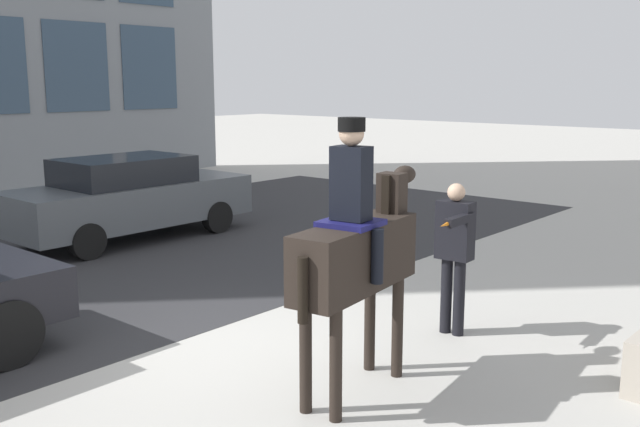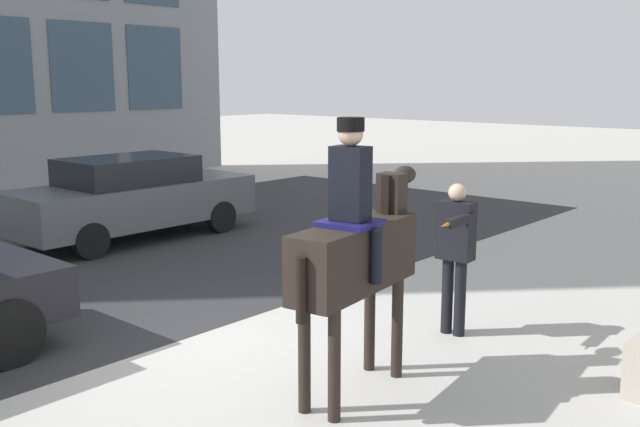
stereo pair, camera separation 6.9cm
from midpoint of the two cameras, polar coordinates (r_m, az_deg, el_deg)
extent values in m
plane|color=#B2AFA8|center=(7.93, -8.40, -10.65)|extent=(80.00, 80.00, 0.00)
cube|color=#2D2D30|center=(11.79, -23.74, -4.34)|extent=(22.29, 8.50, 0.01)
cube|color=#33475B|center=(21.46, -18.95, 11.05)|extent=(1.96, 0.02, 2.48)
cube|color=#33475B|center=(22.80, -13.54, 11.26)|extent=(1.96, 0.02, 2.48)
cube|color=black|center=(6.40, 2.51, -3.49)|extent=(1.61, 0.64, 0.61)
cylinder|color=black|center=(7.17, 3.72, -8.62)|extent=(0.11, 0.11, 1.00)
cylinder|color=black|center=(7.04, 5.93, -9.05)|extent=(0.11, 0.11, 1.00)
cylinder|color=black|center=(6.28, -1.48, -11.46)|extent=(0.11, 0.11, 1.00)
cylinder|color=black|center=(6.12, 0.94, -12.05)|extent=(0.11, 0.11, 1.00)
cube|color=black|center=(6.91, 5.47, 0.81)|extent=(0.23, 0.27, 0.59)
cube|color=black|center=(6.80, 4.99, 0.83)|extent=(0.05, 0.08, 0.54)
ellipsoid|color=black|center=(7.11, 6.50, 3.11)|extent=(0.32, 0.24, 0.18)
cube|color=silver|center=(7.18, 6.83, 3.35)|extent=(0.11, 0.06, 0.07)
cylinder|color=black|center=(5.77, -1.73, -6.16)|extent=(0.09, 0.09, 0.55)
cube|color=#14144C|center=(6.27, 2.16, -0.77)|extent=(0.53, 0.54, 0.05)
cube|color=black|center=(6.21, 2.19, 2.43)|extent=(0.26, 0.35, 0.65)
sphere|color=#D1A889|center=(6.16, 2.21, 6.42)|extent=(0.22, 0.22, 0.22)
cylinder|color=black|center=(6.16, 2.22, 7.14)|extent=(0.24, 0.24, 0.12)
cylinder|color=black|center=(6.46, 0.10, -2.79)|extent=(0.11, 0.11, 0.48)
cylinder|color=black|center=(6.19, 4.29, -3.42)|extent=(0.11, 0.11, 0.48)
cylinder|color=black|center=(8.25, 10.83, -6.63)|extent=(0.13, 0.13, 0.88)
cylinder|color=black|center=(8.32, 9.83, -6.45)|extent=(0.13, 0.13, 0.88)
cube|color=black|center=(8.10, 10.51, -1.33)|extent=(0.25, 0.41, 0.66)
sphere|color=#D1A889|center=(8.02, 10.61, 1.68)|extent=(0.20, 0.20, 0.20)
cube|color=black|center=(7.74, 10.82, -0.51)|extent=(0.55, 0.13, 0.09)
cone|color=orange|center=(7.44, 9.64, -0.92)|extent=(0.18, 0.06, 0.04)
cylinder|color=black|center=(7.91, -24.02, -8.79)|extent=(0.71, 0.22, 0.71)
cube|color=#51565B|center=(13.43, -15.06, 0.83)|extent=(4.46, 1.70, 0.73)
cube|color=black|center=(13.28, -15.58, 3.34)|extent=(2.23, 1.50, 0.48)
cylinder|color=black|center=(13.71, -8.36, -0.28)|extent=(0.61, 0.20, 0.61)
cylinder|color=black|center=(14.91, -12.30, 0.47)|extent=(0.61, 0.20, 0.61)
cylinder|color=black|center=(12.12, -18.28, -2.12)|extent=(0.61, 0.20, 0.61)
cylinder|color=black|center=(13.47, -21.72, -1.11)|extent=(0.61, 0.20, 0.61)
camera|label=1|loc=(0.03, -90.28, -0.05)|focal=40.00mm
camera|label=2|loc=(0.03, 89.72, 0.05)|focal=40.00mm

